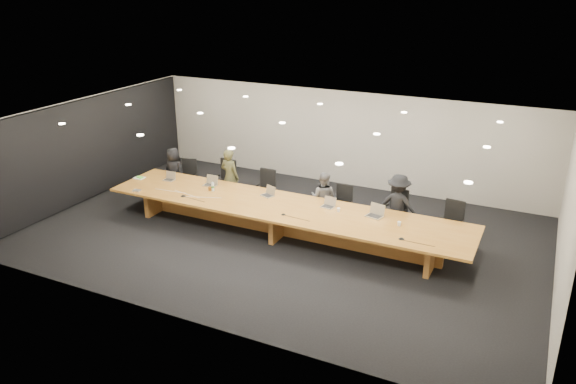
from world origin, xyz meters
name	(u,v)px	position (x,y,z in m)	size (l,w,h in m)	color
ground	(283,234)	(0.00, 0.00, 0.00)	(12.00, 12.00, 0.00)	black
back_wall	(343,138)	(0.00, 4.00, 1.40)	(12.00, 0.02, 2.80)	beige
left_wall_panel	(90,149)	(-5.94, 0.00, 1.37)	(0.08, 7.84, 2.74)	black
conference_table	(283,215)	(0.00, 0.00, 0.52)	(9.00, 1.80, 0.75)	#9A6121
chair_far_left	(188,177)	(-3.63, 1.27, 0.51)	(0.52, 0.52, 1.02)	black
chair_left	(224,181)	(-2.40, 1.21, 0.60)	(0.61, 0.61, 1.20)	black
chair_mid_left	(264,190)	(-1.14, 1.23, 0.55)	(0.56, 0.56, 1.09)	black
chair_mid_right	(341,205)	(1.03, 1.22, 0.51)	(0.51, 0.51, 1.01)	black
chair_right	(393,212)	(2.36, 1.22, 0.57)	(0.58, 0.58, 1.13)	black
chair_far_right	(451,224)	(3.73, 1.17, 0.54)	(0.55, 0.55, 1.08)	black
person_a	(174,171)	(-3.98, 1.12, 0.68)	(0.66, 0.43, 1.36)	black
person_b	(230,177)	(-2.15, 1.15, 0.78)	(0.57, 0.37, 1.56)	#3B3A20
person_c	(323,198)	(0.59, 1.12, 0.66)	(0.64, 0.50, 1.33)	#575759
person_d	(398,205)	(2.47, 1.18, 0.77)	(0.99, 0.57, 1.53)	black
laptop_a	(169,176)	(-3.52, 0.28, 0.87)	(0.29, 0.21, 0.23)	#C4B095
laptop_b	(210,181)	(-2.31, 0.41, 0.88)	(0.34, 0.25, 0.27)	tan
laptop_c	(267,191)	(-0.63, 0.41, 0.88)	(0.32, 0.23, 0.25)	#B7AA8C
laptop_d	(328,202)	(1.00, 0.39, 0.87)	(0.31, 0.22, 0.24)	#B8A78C
laptop_e	(374,211)	(2.16, 0.33, 0.89)	(0.36, 0.26, 0.29)	tan
water_bottle	(213,187)	(-2.04, 0.13, 0.86)	(0.07, 0.07, 0.22)	silver
amber_mug	(210,189)	(-2.12, 0.12, 0.80)	(0.08, 0.08, 0.10)	brown
paper_cup_near	(339,210)	(1.32, 0.24, 0.80)	(0.08, 0.08, 0.09)	silver
paper_cup_far	(399,224)	(2.80, 0.09, 0.80)	(0.08, 0.08, 0.10)	silver
notepad	(139,178)	(-4.35, 0.08, 0.76)	(0.28, 0.23, 0.02)	silver
lime_gadget	(140,177)	(-4.33, 0.08, 0.78)	(0.18, 0.10, 0.03)	#53CE37
av_box	(137,191)	(-3.77, -0.72, 0.76)	(0.19, 0.14, 0.03)	#AEAEB3
mic_left	(183,196)	(-2.50, -0.51, 0.77)	(0.13, 0.13, 0.03)	black
mic_center	(283,214)	(0.25, -0.46, 0.76)	(0.11, 0.11, 0.03)	black
mic_right	(401,238)	(3.02, -0.54, 0.77)	(0.12, 0.12, 0.03)	black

